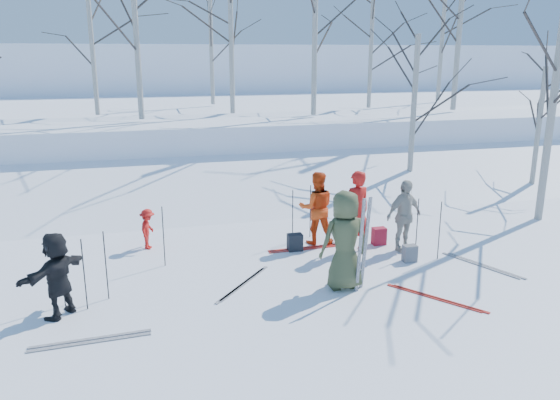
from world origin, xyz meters
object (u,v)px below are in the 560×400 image
object	(u,v)px
skier_cream_east	(404,216)
skier_red_north	(356,211)
backpack_red	(379,236)
skier_redor_behind	(317,208)
skier_red_seated	(148,229)
backpack_grey	(410,253)
backpack_dark	(295,242)
skier_olive_center	(345,240)
skier_grey_west	(57,275)
dog	(346,234)

from	to	relation	value
skier_cream_east	skier_red_north	bearing A→B (deg)	150.27
backpack_red	skier_redor_behind	bearing A→B (deg)	161.04
skier_red_north	skier_cream_east	bearing A→B (deg)	155.78
skier_red_seated	backpack_grey	world-z (taller)	skier_red_seated
backpack_dark	skier_red_north	bearing A→B (deg)	-15.05
skier_olive_center	skier_red_north	bearing A→B (deg)	-121.10
skier_red_north	skier_grey_west	distance (m)	6.51
backpack_red	backpack_grey	world-z (taller)	backpack_red
skier_cream_east	backpack_dark	bearing A→B (deg)	149.68
skier_red_north	backpack_dark	xyz separation A→B (m)	(-1.35, 0.36, -0.76)
skier_cream_east	dog	xyz separation A→B (m)	(-1.10, 0.81, -0.63)
skier_grey_west	backpack_red	xyz separation A→B (m)	(7.00, 1.99, -0.56)
skier_olive_center	skier_grey_west	world-z (taller)	skier_olive_center
skier_grey_west	dog	size ratio (longest dim) A/B	2.97
skier_cream_east	backpack_red	world-z (taller)	skier_cream_east
skier_red_seated	skier_cream_east	world-z (taller)	skier_cream_east
skier_redor_behind	backpack_dark	world-z (taller)	skier_redor_behind
skier_olive_center	skier_cream_east	xyz separation A→B (m)	(2.11, 1.63, -0.14)
skier_red_north	skier_grey_west	bearing A→B (deg)	5.36
skier_olive_center	skier_redor_behind	size ratio (longest dim) A/B	1.11
skier_red_seated	backpack_red	distance (m)	5.52
skier_redor_behind	skier_cream_east	bearing A→B (deg)	161.43
skier_grey_west	backpack_red	world-z (taller)	skier_grey_west
skier_red_north	backpack_red	size ratio (longest dim) A/B	4.56
skier_cream_east	skier_red_seated	bearing A→B (deg)	148.27
skier_redor_behind	backpack_grey	world-z (taller)	skier_redor_behind
skier_redor_behind	skier_red_seated	bearing A→B (deg)	1.58
dog	skier_cream_east	bearing A→B (deg)	125.47
skier_red_seated	backpack_grey	size ratio (longest dim) A/B	2.54
skier_olive_center	backpack_grey	world-z (taller)	skier_olive_center
dog	backpack_red	distance (m)	0.80
skier_olive_center	backpack_red	size ratio (longest dim) A/B	4.68
skier_grey_west	backpack_grey	bearing A→B (deg)	135.24
skier_cream_east	skier_grey_west	distance (m)	7.50
skier_olive_center	dog	xyz separation A→B (m)	(1.01, 2.44, -0.76)
skier_redor_behind	skier_grey_west	world-z (taller)	skier_redor_behind
skier_red_north	skier_red_seated	xyz separation A→B (m)	(-4.67, 1.38, -0.47)
backpack_red	backpack_grey	bearing A→B (deg)	-81.53
skier_redor_behind	backpack_grey	distance (m)	2.45
backpack_grey	skier_redor_behind	bearing A→B (deg)	133.39
backpack_grey	backpack_dark	world-z (taller)	backpack_dark
skier_cream_east	dog	distance (m)	1.51
skier_redor_behind	backpack_red	world-z (taller)	skier_redor_behind
backpack_grey	backpack_dark	xyz separation A→B (m)	(-2.26, 1.34, 0.01)
backpack_dark	skier_olive_center	bearing A→B (deg)	-81.59
skier_cream_east	backpack_red	xyz separation A→B (m)	(-0.36, 0.52, -0.64)
skier_olive_center	skier_grey_west	size ratio (longest dim) A/B	1.28
skier_redor_behind	dog	size ratio (longest dim) A/B	3.42
skier_red_north	skier_cream_east	distance (m)	1.13
skier_red_north	skier_cream_east	xyz separation A→B (m)	(1.09, -0.27, -0.11)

